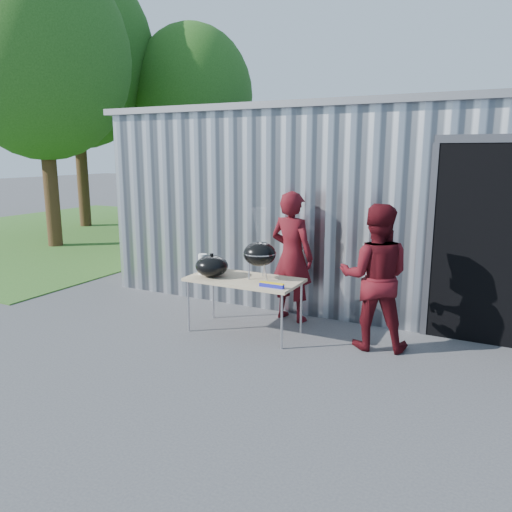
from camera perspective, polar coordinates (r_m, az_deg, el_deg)
The scene contains 14 objects.
ground at distance 6.26m, azimuth -3.37°, elevation -10.69°, with size 80.00×80.00×0.00m, color #414143.
building at distance 9.81m, azimuth 15.13°, elevation 6.39°, with size 8.20×6.20×3.10m.
grass_patch at distance 16.40m, azimuth -20.12°, elevation 2.69°, with size 10.00×12.00×0.02m, color #2D591E.
tree_left at distance 13.96m, azimuth -23.44°, elevation 20.19°, with size 4.31×4.31×7.15m.
tree_mid at distance 17.52m, azimuth -20.07°, elevation 20.68°, with size 4.92×4.92×8.15m.
tree_far at distance 16.96m, azimuth -7.26°, elevation 17.66°, with size 3.86×3.86×6.39m.
folding_table at distance 6.62m, azimuth -1.34°, elevation -2.90°, with size 1.50×0.75×0.75m.
kettle_grill at distance 6.50m, azimuth 0.41°, elevation 0.97°, with size 0.44×0.44×0.94m.
grill_lid at distance 6.71m, azimuth -5.07°, elevation -1.14°, with size 0.44×0.44×0.32m.
paper_towels at distance 6.85m, azimuth -6.09°, elevation -0.93°, with size 0.12×0.12×0.28m, color white.
white_tub at distance 7.06m, azimuth -4.37°, elevation -1.25°, with size 0.20×0.15×0.10m, color white.
foil_box at distance 6.16m, azimuth 1.80°, elevation -3.34°, with size 0.32×0.06×0.06m.
person_cook at distance 7.12m, azimuth 4.10°, elevation -0.07°, with size 0.68×0.45×1.86m, color #4B0C12.
person_bystander at distance 6.25m, azimuth 13.44°, elevation -2.36°, with size 0.87×0.68×1.79m, color #4B0C12.
Camera 1 is at (2.95, -4.97, 2.38)m, focal length 35.00 mm.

